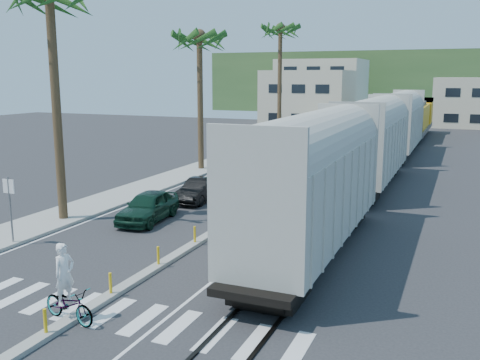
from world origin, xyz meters
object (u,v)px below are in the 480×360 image
car_lead (148,206)px  street_sign (10,201)px  cyclist (68,297)px  car_second (200,190)px

car_lead → street_sign: bearing=-126.0°
street_sign → cyclist: street_sign is taller
car_lead → car_second: car_lead is taller
car_second → cyclist: (3.51, -15.44, 0.09)m
car_second → cyclist: 15.83m
street_sign → car_second: bearing=70.5°
street_sign → car_second: (3.71, 10.50, -1.30)m
cyclist → car_second: bearing=23.6°
car_lead → cyclist: 11.23m
street_sign → car_lead: bearing=59.3°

